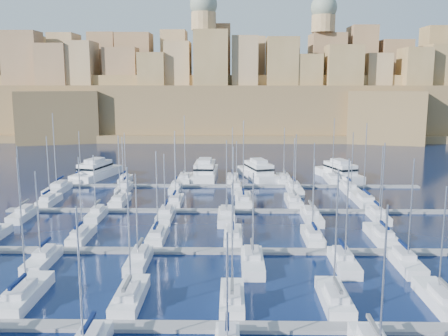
{
  "coord_description": "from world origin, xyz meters",
  "views": [
    {
      "loc": [
        -0.29,
        -79.18,
        23.93
      ],
      "look_at": [
        -1.72,
        6.0,
        8.94
      ],
      "focal_mm": 40.0,
      "sensor_mm": 36.0,
      "label": 1
    }
  ],
  "objects_px": {
    "sailboat_2": "(130,296)",
    "motor_yacht_d": "(339,172)",
    "motor_yacht_c": "(258,172)",
    "motor_yacht_a": "(96,171)",
    "motor_yacht_b": "(205,171)",
    "sailboat_4": "(335,298)"
  },
  "relations": [
    {
      "from": "sailboat_2",
      "to": "motor_yacht_a",
      "type": "xyz_separation_m",
      "value": [
        -22.7,
        70.32,
        0.97
      ]
    },
    {
      "from": "motor_yacht_b",
      "to": "motor_yacht_c",
      "type": "distance_m",
      "value": 13.13
    },
    {
      "from": "sailboat_4",
      "to": "motor_yacht_b",
      "type": "xyz_separation_m",
      "value": [
        -17.85,
        70.8,
        0.97
      ]
    },
    {
      "from": "motor_yacht_d",
      "to": "motor_yacht_a",
      "type": "bearing_deg",
      "value": 179.57
    },
    {
      "from": "sailboat_4",
      "to": "motor_yacht_b",
      "type": "height_order",
      "value": "sailboat_4"
    },
    {
      "from": "motor_yacht_a",
      "to": "motor_yacht_c",
      "type": "bearing_deg",
      "value": -0.15
    },
    {
      "from": "sailboat_2",
      "to": "motor_yacht_c",
      "type": "xyz_separation_m",
      "value": [
        17.48,
        70.21,
        0.97
      ]
    },
    {
      "from": "motor_yacht_c",
      "to": "motor_yacht_d",
      "type": "distance_m",
      "value": 19.85
    },
    {
      "from": "motor_yacht_b",
      "to": "motor_yacht_d",
      "type": "height_order",
      "value": "same"
    },
    {
      "from": "motor_yacht_a",
      "to": "motor_yacht_c",
      "type": "xyz_separation_m",
      "value": [
        40.18,
        -0.11,
        0.0
      ]
    },
    {
      "from": "motor_yacht_a",
      "to": "sailboat_4",
      "type": "bearing_deg",
      "value": -57.48
    },
    {
      "from": "motor_yacht_a",
      "to": "motor_yacht_b",
      "type": "distance_m",
      "value": 27.06
    },
    {
      "from": "motor_yacht_d",
      "to": "motor_yacht_b",
      "type": "bearing_deg",
      "value": 178.59
    },
    {
      "from": "motor_yacht_c",
      "to": "sailboat_2",
      "type": "bearing_deg",
      "value": -103.98
    },
    {
      "from": "sailboat_2",
      "to": "motor_yacht_b",
      "type": "relative_size",
      "value": 0.82
    },
    {
      "from": "sailboat_4",
      "to": "motor_yacht_c",
      "type": "xyz_separation_m",
      "value": [
        -4.73,
        70.33,
        0.97
      ]
    },
    {
      "from": "motor_yacht_c",
      "to": "motor_yacht_d",
      "type": "bearing_deg",
      "value": -0.99
    },
    {
      "from": "motor_yacht_a",
      "to": "motor_yacht_d",
      "type": "height_order",
      "value": "same"
    },
    {
      "from": "sailboat_2",
      "to": "motor_yacht_d",
      "type": "xyz_separation_m",
      "value": [
        37.32,
        69.87,
        0.97
      ]
    },
    {
      "from": "sailboat_4",
      "to": "motor_yacht_a",
      "type": "height_order",
      "value": "sailboat_4"
    },
    {
      "from": "motor_yacht_b",
      "to": "motor_yacht_d",
      "type": "relative_size",
      "value": 1.06
    },
    {
      "from": "sailboat_4",
      "to": "motor_yacht_d",
      "type": "bearing_deg",
      "value": 77.81
    }
  ]
}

